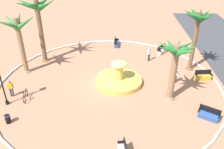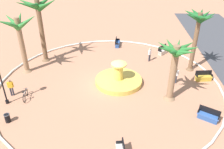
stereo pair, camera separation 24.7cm
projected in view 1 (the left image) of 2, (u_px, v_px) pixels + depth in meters
ground_plane at (109, 84)px, 22.69m from camera, size 80.00×80.00×0.00m
plaza_curb at (109, 83)px, 22.63m from camera, size 20.98×20.98×0.20m
fountain at (119, 80)px, 22.67m from camera, size 4.48×4.48×2.10m
palm_tree_near_fountain at (18, 33)px, 22.48m from camera, size 3.77×3.58×6.00m
palm_tree_by_curb at (175, 59)px, 18.68m from camera, size 3.24×3.38×5.29m
palm_tree_mid_plaza at (198, 24)px, 22.66m from camera, size 3.24×3.13×6.35m
palm_tree_far_side at (38, 15)px, 24.17m from camera, size 4.32×4.24×7.05m
bench_west at (162, 51)px, 28.37m from camera, size 1.52×1.44×1.00m
bench_north at (116, 43)px, 30.27m from camera, size 1.63×0.62×1.00m
bench_southeast at (203, 77)px, 23.15m from camera, size 0.65×1.64×1.00m
bench_southwest at (209, 115)px, 18.18m from camera, size 1.28×1.62×1.00m
lamppost at (0, 77)px, 18.60m from camera, size 0.32×0.32×4.59m
trash_bin at (8, 119)px, 17.78m from camera, size 0.46×0.46×0.73m
bicycle_red_frame at (25, 95)px, 20.37m from camera, size 1.71×0.44×0.94m
person_cyclist_helmet at (11, 87)px, 20.48m from camera, size 0.28×0.52×1.64m
person_cyclist_photo at (149, 53)px, 26.40m from camera, size 0.45×0.36×1.61m
person_pedestrian_stroll at (176, 74)px, 22.39m from camera, size 0.22×0.53×1.63m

